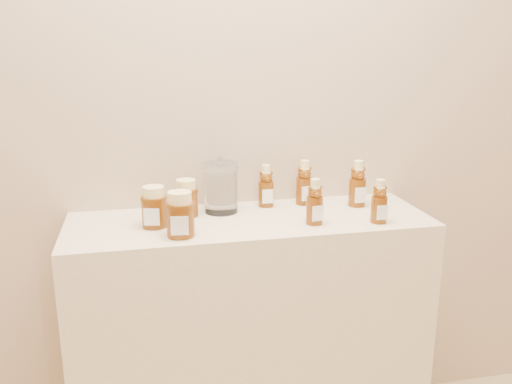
{
  "coord_description": "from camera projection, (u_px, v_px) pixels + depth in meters",
  "views": [
    {
      "loc": [
        -0.34,
        -0.12,
        1.47
      ],
      "look_at": [
        0.01,
        1.52,
        1.0
      ],
      "focal_mm": 38.0,
      "sensor_mm": 36.0,
      "label": 1
    }
  ],
  "objects": [
    {
      "name": "bear_bottle_back_right",
      "position": [
        358.0,
        180.0,
        1.91
      ],
      "size": [
        0.07,
        0.07,
        0.19
      ],
      "primitive_type": null,
      "rotation": [
        0.0,
        0.0,
        0.03
      ],
      "color": "#582706",
      "rests_on": "display_table"
    },
    {
      "name": "bear_bottle_front_right",
      "position": [
        379.0,
        198.0,
        1.74
      ],
      "size": [
        0.06,
        0.06,
        0.16
      ],
      "primitive_type": null,
      "rotation": [
        0.0,
        0.0,
        -0.0
      ],
      "color": "#582706",
      "rests_on": "display_table"
    },
    {
      "name": "bear_bottle_back_mid",
      "position": [
        304.0,
        180.0,
        1.94
      ],
      "size": [
        0.07,
        0.07,
        0.18
      ],
      "primitive_type": null,
      "rotation": [
        0.0,
        0.0,
        0.09
      ],
      "color": "#582706",
      "rests_on": "display_table"
    },
    {
      "name": "bear_bottle_front_left",
      "position": [
        315.0,
        199.0,
        1.73
      ],
      "size": [
        0.06,
        0.06,
        0.17
      ],
      "primitive_type": null,
      "rotation": [
        0.0,
        0.0,
        0.08
      ],
      "color": "#582706",
      "rests_on": "display_table"
    },
    {
      "name": "glass_canister",
      "position": [
        221.0,
        186.0,
        1.85
      ],
      "size": [
        0.16,
        0.16,
        0.19
      ],
      "primitive_type": null,
      "rotation": [
        0.0,
        0.0,
        -0.43
      ],
      "color": "white",
      "rests_on": "display_table"
    },
    {
      "name": "honey_jar_front",
      "position": [
        180.0,
        214.0,
        1.62
      ],
      "size": [
        0.1,
        0.1,
        0.14
      ],
      "primitive_type": null,
      "rotation": [
        0.0,
        0.0,
        -0.14
      ],
      "color": "#582706",
      "rests_on": "display_table"
    },
    {
      "name": "wall_back",
      "position": [
        238.0,
        77.0,
        1.86
      ],
      "size": [
        3.5,
        0.02,
        2.7
      ],
      "primitive_type": "cube",
      "color": "tan",
      "rests_on": "ground"
    },
    {
      "name": "honey_jar_left",
      "position": [
        154.0,
        207.0,
        1.7
      ],
      "size": [
        0.1,
        0.1,
        0.13
      ],
      "primitive_type": null,
      "rotation": [
        0.0,
        0.0,
        -0.25
      ],
      "color": "#582706",
      "rests_on": "display_table"
    },
    {
      "name": "display_table",
      "position": [
        251.0,
        340.0,
        1.92
      ],
      "size": [
        1.2,
        0.4,
        0.9
      ],
      "primitive_type": "cube",
      "color": "beige",
      "rests_on": "ground"
    },
    {
      "name": "honey_jar_back",
      "position": [
        186.0,
        198.0,
        1.81
      ],
      "size": [
        0.1,
        0.1,
        0.13
      ],
      "primitive_type": null,
      "rotation": [
        0.0,
        0.0,
        -0.38
      ],
      "color": "#582706",
      "rests_on": "display_table"
    },
    {
      "name": "bear_bottle_back_left",
      "position": [
        266.0,
        183.0,
        1.91
      ],
      "size": [
        0.06,
        0.06,
        0.17
      ],
      "primitive_type": null,
      "rotation": [
        0.0,
        0.0,
        -0.02
      ],
      "color": "#582706",
      "rests_on": "display_table"
    }
  ]
}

